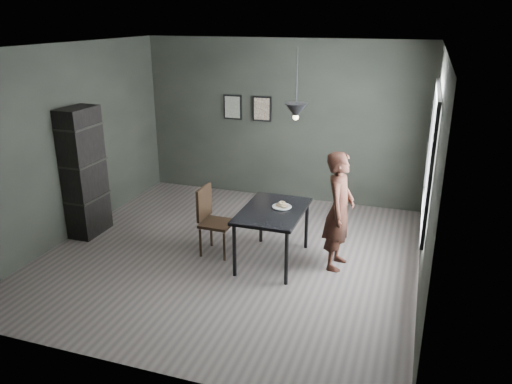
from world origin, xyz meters
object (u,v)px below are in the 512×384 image
(white_plate, at_px, (282,207))
(shelf_unit, at_px, (84,172))
(cafe_table, at_px, (273,215))
(wood_chair, at_px, (211,216))
(pendant_lamp, at_px, (296,111))
(woman, at_px, (339,211))

(white_plate, xyz_separation_m, shelf_unit, (-3.01, -0.09, 0.21))
(cafe_table, distance_m, wood_chair, 0.89)
(wood_chair, distance_m, pendant_lamp, 1.88)
(shelf_unit, bearing_deg, pendant_lamp, 1.21)
(shelf_unit, distance_m, pendant_lamp, 3.35)
(wood_chair, xyz_separation_m, shelf_unit, (-2.04, 0.03, 0.42))
(woman, distance_m, pendant_lamp, 1.40)
(cafe_table, height_order, pendant_lamp, pendant_lamp)
(woman, distance_m, shelf_unit, 3.77)
(shelf_unit, bearing_deg, woman, 1.66)
(white_plate, relative_size, shelf_unit, 0.12)
(white_plate, height_order, shelf_unit, shelf_unit)
(cafe_table, bearing_deg, pendant_lamp, 21.80)
(cafe_table, relative_size, wood_chair, 1.25)
(white_plate, distance_m, wood_chair, 1.00)
(wood_chair, bearing_deg, shelf_unit, -179.42)
(cafe_table, relative_size, shelf_unit, 0.62)
(white_plate, height_order, pendant_lamp, pendant_lamp)
(shelf_unit, height_order, pendant_lamp, pendant_lamp)
(woman, bearing_deg, shelf_unit, 96.10)
(woman, relative_size, shelf_unit, 0.82)
(white_plate, relative_size, pendant_lamp, 0.27)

